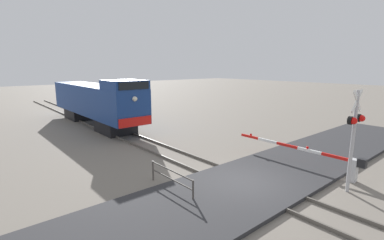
# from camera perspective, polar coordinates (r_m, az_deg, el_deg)

# --- Properties ---
(ground_plane) EXTENTS (160.00, 160.00, 0.00)m
(ground_plane) POSITION_cam_1_polar(r_m,az_deg,el_deg) (13.10, 11.28, -13.07)
(ground_plane) COLOR slate
(rail_track_left) EXTENTS (0.08, 80.00, 0.15)m
(rail_track_left) POSITION_cam_1_polar(r_m,az_deg,el_deg) (12.56, 9.19, -13.72)
(rail_track_left) COLOR #59544C
(rail_track_left) RESTS_ON ground_plane
(rail_track_right) EXTENTS (0.08, 80.00, 0.15)m
(rail_track_right) POSITION_cam_1_polar(r_m,az_deg,el_deg) (13.60, 13.22, -11.89)
(rail_track_right) COLOR #59544C
(rail_track_right) RESTS_ON ground_plane
(road_surface) EXTENTS (36.00, 4.77, 0.17)m
(road_surface) POSITION_cam_1_polar(r_m,az_deg,el_deg) (13.06, 11.30, -12.74)
(road_surface) COLOR #2D2D30
(road_surface) RESTS_ON ground_plane
(locomotive) EXTENTS (2.73, 14.96, 4.28)m
(locomotive) POSITION_cam_1_polar(r_m,az_deg,el_deg) (26.49, -19.08, 3.63)
(locomotive) COLOR black
(locomotive) RESTS_ON ground_plane
(crossing_signal) EXTENTS (1.18, 0.33, 4.38)m
(crossing_signal) POSITION_cam_1_polar(r_m,az_deg,el_deg) (13.23, 30.33, -1.60)
(crossing_signal) COLOR #ADADB2
(crossing_signal) RESTS_ON ground_plane
(crossing_gate) EXTENTS (0.36, 7.13, 1.20)m
(crossing_gate) POSITION_cam_1_polar(r_m,az_deg,el_deg) (15.40, 26.14, -7.29)
(crossing_gate) COLOR silver
(crossing_gate) RESTS_ON ground_plane
(guard_railing) EXTENTS (0.08, 2.98, 0.95)m
(guard_railing) POSITION_cam_1_polar(r_m,az_deg,el_deg) (12.21, -4.29, -11.51)
(guard_railing) COLOR #4C4742
(guard_railing) RESTS_ON ground_plane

